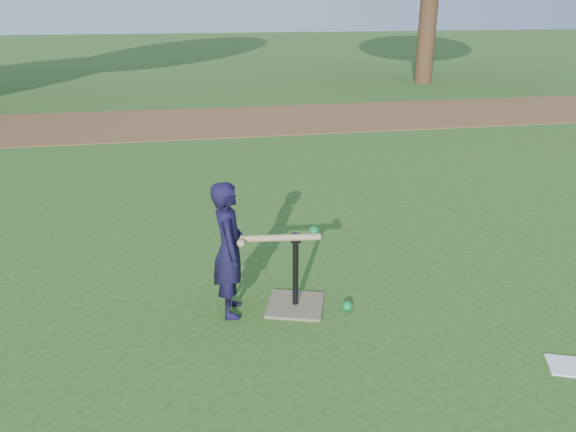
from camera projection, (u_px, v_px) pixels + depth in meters
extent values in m
plane|color=#285116|center=(272.00, 318.00, 4.26)|extent=(80.00, 80.00, 0.00)
cube|color=brown|center=(209.00, 122.00, 11.13)|extent=(24.00, 3.00, 0.01)
imported|color=black|center=(229.00, 250.00, 4.16)|extent=(0.27, 0.40, 1.05)
sphere|color=#0B7E33|center=(347.00, 306.00, 4.35)|extent=(0.08, 0.08, 0.08)
cube|color=white|center=(572.00, 367.00, 3.69)|extent=(0.36, 0.33, 0.01)
cube|color=#76654B|center=(295.00, 305.00, 4.42)|extent=(0.54, 0.54, 0.02)
cylinder|color=black|center=(295.00, 272.00, 4.32)|extent=(0.05, 0.05, 0.55)
cylinder|color=black|center=(296.00, 238.00, 4.22)|extent=(0.08, 0.08, 0.06)
cylinder|color=tan|center=(280.00, 238.00, 4.17)|extent=(0.60, 0.12, 0.05)
sphere|color=tan|center=(241.00, 243.00, 4.08)|extent=(0.06, 0.06, 0.06)
sphere|color=#0B7E33|center=(314.00, 231.00, 4.29)|extent=(0.08, 0.08, 0.08)
cylinder|color=#382316|center=(428.00, 21.00, 15.80)|extent=(0.50, 0.50, 3.42)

